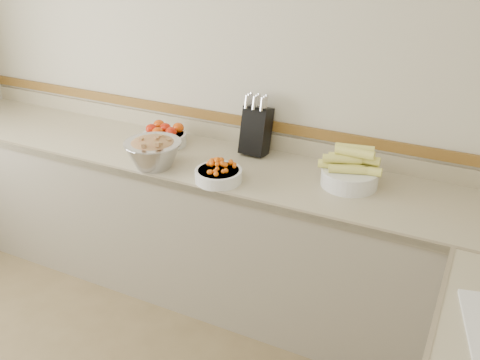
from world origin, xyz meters
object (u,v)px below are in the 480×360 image
at_px(cherry_tomato_bowl, 219,173).
at_px(corn_bowl, 350,172).
at_px(knife_block, 256,129).
at_px(rhubarb_bowl, 153,151).
at_px(tomato_bowl, 164,136).

height_order(cherry_tomato_bowl, corn_bowl, corn_bowl).
bearing_deg(knife_block, cherry_tomato_bowl, -92.50).
xyz_separation_m(knife_block, rhubarb_bowl, (-0.43, -0.43, -0.06)).
height_order(knife_block, corn_bowl, knife_block).
xyz_separation_m(cherry_tomato_bowl, rhubarb_bowl, (-0.41, -0.00, 0.05)).
height_order(knife_block, tomato_bowl, knife_block).
height_order(tomato_bowl, rhubarb_bowl, rhubarb_bowl).
relative_size(tomato_bowl, rhubarb_bowl, 0.85).
xyz_separation_m(tomato_bowl, cherry_tomato_bowl, (0.54, -0.30, -0.01)).
relative_size(tomato_bowl, corn_bowl, 0.83).
bearing_deg(rhubarb_bowl, tomato_bowl, 112.88).
distance_m(corn_bowl, rhubarb_bowl, 1.08).
bearing_deg(knife_block, tomato_bowl, -166.63).
bearing_deg(knife_block, rhubarb_bowl, -135.00).
bearing_deg(tomato_bowl, corn_bowl, -1.83).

